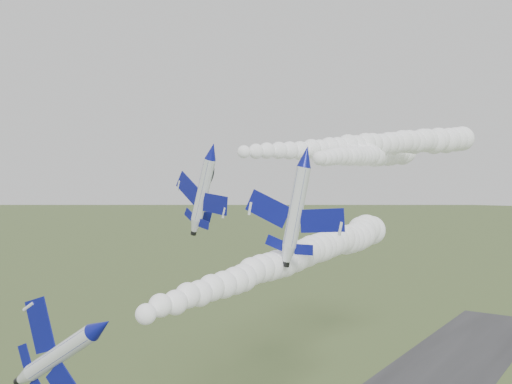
# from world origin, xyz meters

# --- Properties ---
(jet_lead) EXTENTS (5.62, 12.17, 8.57)m
(jet_lead) POSITION_xyz_m (4.75, -10.47, 33.42)
(jet_lead) COLOR white
(smoke_trail_jet_lead) EXTENTS (11.57, 61.70, 4.87)m
(smoke_trail_jet_lead) POSITION_xyz_m (2.16, 23.16, 34.79)
(smoke_trail_jet_lead) COLOR white
(jet_pair_left) EXTENTS (10.37, 12.93, 4.30)m
(jet_pair_left) POSITION_xyz_m (-7.79, 18.38, 48.28)
(jet_pair_left) COLOR white
(smoke_trail_jet_pair_left) EXTENTS (18.07, 67.53, 5.18)m
(smoke_trail_jet_pair_left) POSITION_xyz_m (-0.45, 54.69, 50.68)
(smoke_trail_jet_pair_left) COLOR white
(jet_pair_right) EXTENTS (11.89, 14.17, 3.97)m
(jet_pair_right) POSITION_xyz_m (6.52, 17.75, 47.25)
(jet_pair_right) COLOR white
(smoke_trail_jet_pair_right) EXTENTS (19.26, 64.81, 4.53)m
(smoke_trail_jet_pair_right) POSITION_xyz_m (-0.46, 53.92, 48.78)
(smoke_trail_jet_pair_right) COLOR white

